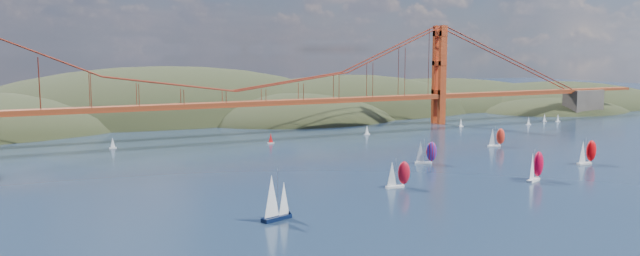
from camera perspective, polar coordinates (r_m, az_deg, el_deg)
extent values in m
plane|color=black|center=(147.09, 14.88, -9.54)|extent=(1200.00, 1200.00, 0.00)
ellipsoid|color=black|center=(418.69, -14.16, -1.07)|extent=(300.00, 180.00, 96.00)
ellipsoid|color=black|center=(430.93, 2.48, -0.15)|extent=(220.00, 140.00, 76.00)
ellipsoid|color=black|center=(381.75, -1.99, -0.36)|extent=(140.00, 110.00, 48.00)
ellipsoid|color=black|center=(495.43, 10.58, 1.02)|extent=(260.00, 160.00, 60.00)
ellipsoid|color=black|center=(521.73, 20.76, 1.13)|extent=(220.00, 150.00, 52.00)
ellipsoid|color=black|center=(461.43, 20.53, 0.93)|extent=(120.00, 90.00, 28.00)
cube|color=maroon|center=(301.99, -7.84, 2.24)|extent=(440.00, 7.00, 1.60)
cube|color=maroon|center=(302.10, -7.83, 2.01)|extent=(440.00, 7.00, 0.80)
cube|color=maroon|center=(356.94, 10.84, 4.78)|extent=(4.00, 8.50, 55.00)
cube|color=#4C443D|center=(435.72, 22.91, 2.18)|extent=(24.00, 12.00, 16.00)
cube|color=maroon|center=(444.25, 23.99, 3.25)|extent=(52.00, 7.00, 1.60)
cube|color=black|center=(155.37, -4.00, -8.22)|extent=(8.50, 4.78, 0.98)
cylinder|color=#99999E|center=(154.05, -3.90, -5.89)|extent=(0.12, 0.12, 11.84)
cone|color=white|center=(153.00, -4.44, -6.22)|extent=(5.81, 5.81, 10.42)
cone|color=white|center=(155.76, -3.32, -6.41)|extent=(4.15, 4.15, 8.29)
cube|color=white|center=(191.34, 6.85, -5.36)|extent=(5.72, 2.08, 0.67)
cylinder|color=#99999E|center=(190.54, 6.95, -4.02)|extent=(0.08, 0.08, 8.40)
cone|color=white|center=(190.04, 6.60, -4.17)|extent=(3.41, 3.41, 7.39)
ellipsoid|color=#B00B1C|center=(191.91, 7.69, -4.08)|extent=(4.13, 2.82, 7.06)
cube|color=white|center=(210.37, 18.92, -4.54)|extent=(6.66, 4.18, 0.78)
cylinder|color=#99999E|center=(209.70, 19.01, -3.12)|extent=(0.10, 0.10, 9.70)
cone|color=white|center=(208.43, 18.85, -3.31)|extent=(4.74, 4.74, 8.54)
ellipsoid|color=#B50021|center=(212.74, 19.34, -3.12)|extent=(5.28, 4.38, 8.15)
cube|color=silver|center=(247.56, 23.01, -3.01)|extent=(6.14, 1.84, 0.73)
cylinder|color=#99999E|center=(247.01, 23.11, -1.87)|extent=(0.09, 0.09, 9.16)
cone|color=white|center=(246.01, 22.89, -2.00)|extent=(3.49, 3.49, 8.06)
ellipsoid|color=#EA0106|center=(249.41, 23.56, -1.92)|extent=(4.33, 2.77, 7.69)
cube|color=white|center=(280.02, 15.63, -1.58)|extent=(5.66, 2.49, 0.66)
cylinder|color=#99999E|center=(279.54, 15.71, -0.68)|extent=(0.08, 0.08, 8.21)
cone|color=white|center=(278.95, 15.48, -0.77)|extent=(3.57, 3.57, 7.23)
ellipsoid|color=red|center=(281.01, 16.18, -0.74)|extent=(4.20, 3.06, 6.90)
cube|color=white|center=(232.42, 9.39, -3.17)|extent=(5.88, 3.51, 0.68)
cylinder|color=#99999E|center=(231.71, 9.48, -2.04)|extent=(0.09, 0.09, 8.53)
cone|color=white|center=(231.46, 9.17, -2.15)|extent=(4.11, 4.11, 7.50)
ellipsoid|color=#A71021|center=(232.50, 10.16, -2.13)|extent=(4.61, 3.76, 7.16)
cube|color=silver|center=(278.45, -18.41, -1.75)|extent=(3.00, 1.00, 0.50)
cone|color=white|center=(278.11, -18.43, -1.27)|extent=(2.00, 2.00, 4.20)
cube|color=silver|center=(346.81, 12.75, 0.14)|extent=(3.00, 1.00, 0.50)
cone|color=white|center=(346.54, 12.76, 0.53)|extent=(2.00, 2.00, 4.20)
cube|color=silver|center=(365.68, 18.52, 0.30)|extent=(3.00, 1.00, 0.50)
cone|color=white|center=(365.42, 18.54, 0.67)|extent=(2.00, 2.00, 4.20)
cube|color=silver|center=(385.37, 19.83, 0.58)|extent=(3.00, 1.00, 0.50)
cone|color=white|center=(385.13, 19.84, 0.93)|extent=(2.00, 2.00, 4.20)
cube|color=silver|center=(387.07, 20.91, 0.56)|extent=(3.00, 1.00, 0.50)
cone|color=white|center=(386.83, 20.93, 0.91)|extent=(2.00, 2.00, 4.20)
cube|color=silver|center=(307.63, 4.31, -0.58)|extent=(3.00, 1.00, 0.50)
cone|color=white|center=(307.32, 4.32, -0.15)|extent=(2.00, 2.00, 4.20)
cube|color=silver|center=(278.99, -4.52, -1.38)|extent=(3.00, 1.00, 0.50)
cone|color=red|center=(278.65, -4.52, -0.91)|extent=(2.00, 2.00, 4.20)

